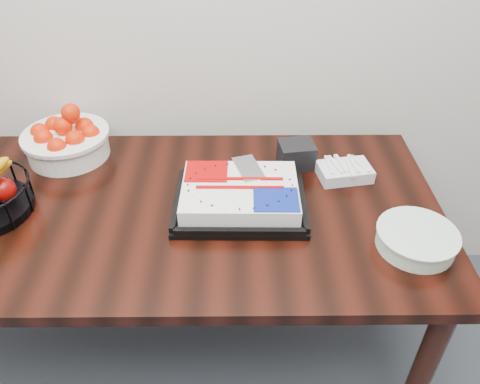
{
  "coord_description": "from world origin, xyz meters",
  "views": [
    {
      "loc": [
        0.23,
        0.8,
        1.73
      ],
      "look_at": [
        0.24,
        1.97,
        0.83
      ],
      "focal_mm": 35.0,
      "sensor_mm": 36.0,
      "label": 1
    }
  ],
  "objects_px": {
    "table": "(171,225)",
    "napkin_box": "(296,154)",
    "cake_tray": "(240,196)",
    "tangerine_bowl": "(65,135)",
    "plate_stack": "(416,239)"
  },
  "relations": [
    {
      "from": "table",
      "to": "napkin_box",
      "type": "xyz_separation_m",
      "value": [
        0.45,
        0.24,
        0.13
      ]
    },
    {
      "from": "cake_tray",
      "to": "napkin_box",
      "type": "xyz_separation_m",
      "value": [
        0.21,
        0.24,
        0.0
      ]
    },
    {
      "from": "napkin_box",
      "to": "table",
      "type": "bearing_deg",
      "value": -151.93
    },
    {
      "from": "tangerine_bowl",
      "to": "plate_stack",
      "type": "xyz_separation_m",
      "value": [
        1.16,
        -0.51,
        -0.06
      ]
    },
    {
      "from": "plate_stack",
      "to": "napkin_box",
      "type": "height_order",
      "value": "napkin_box"
    },
    {
      "from": "tangerine_bowl",
      "to": "plate_stack",
      "type": "distance_m",
      "value": 1.27
    },
    {
      "from": "napkin_box",
      "to": "tangerine_bowl",
      "type": "bearing_deg",
      "value": 175.41
    },
    {
      "from": "table",
      "to": "plate_stack",
      "type": "relative_size",
      "value": 7.55
    },
    {
      "from": "table",
      "to": "napkin_box",
      "type": "bearing_deg",
      "value": 28.07
    },
    {
      "from": "cake_tray",
      "to": "napkin_box",
      "type": "bearing_deg",
      "value": 49.14
    },
    {
      "from": "tangerine_bowl",
      "to": "napkin_box",
      "type": "relative_size",
      "value": 2.55
    },
    {
      "from": "cake_tray",
      "to": "napkin_box",
      "type": "height_order",
      "value": "same"
    },
    {
      "from": "table",
      "to": "plate_stack",
      "type": "distance_m",
      "value": 0.79
    },
    {
      "from": "tangerine_bowl",
      "to": "napkin_box",
      "type": "height_order",
      "value": "tangerine_bowl"
    },
    {
      "from": "cake_tray",
      "to": "napkin_box",
      "type": "relative_size",
      "value": 3.46
    }
  ]
}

